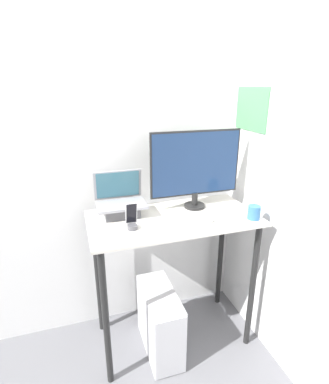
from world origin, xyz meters
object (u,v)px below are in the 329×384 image
Objects in this scene: laptop at (121,204)px; computer_tower at (160,321)px; monitor at (196,167)px; cell_phone at (132,221)px; mouse at (210,219)px; keyboard at (176,224)px.

laptop is 0.88m from computer_tower.
monitor is at bearing -1.83° from laptop.
cell_phone is at bearing -83.02° from laptop.
laptop is 0.64× the size of computer_tower.
monitor is (0.52, -0.02, 0.21)m from laptop.
laptop is at bearing 178.17° from monitor.
cell_phone is (-0.49, 0.05, 0.04)m from mouse.
mouse reaches higher than computer_tower.
cell_phone reaches higher than computer_tower.
laptop is at bearing 132.25° from computer_tower.
cell_phone is at bearing 172.45° from keyboard.
keyboard is at bearing -40.99° from laptop.
mouse is at bearing -3.51° from keyboard.
computer_tower is at bearing -47.75° from laptop.
cell_phone is 0.34× the size of computer_tower.
mouse is at bearing -90.51° from monitor.
laptop is 0.39m from keyboard.
monitor is at bearing 22.33° from cell_phone.
cell_phone is (-0.49, -0.20, -0.24)m from monitor.
mouse is (0.51, -0.27, -0.06)m from laptop.
cell_phone reaches higher than keyboard.
monitor reaches higher than laptop.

